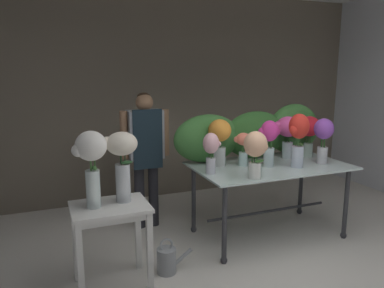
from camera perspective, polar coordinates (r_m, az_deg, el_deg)
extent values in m
plane|color=silver|center=(4.55, 5.24, -13.18)|extent=(7.76, 7.76, 0.00)
cube|color=#706656|center=(5.65, -2.11, 7.21)|extent=(5.97, 0.12, 2.95)
cube|color=silver|center=(4.29, 11.68, -3.21)|extent=(1.71, 0.99, 0.02)
cylinder|color=#38383D|center=(3.74, 4.92, -11.99)|extent=(0.05, 0.05, 0.81)
sphere|color=#38383D|center=(3.90, 4.83, -17.06)|extent=(0.07, 0.07, 0.07)
cylinder|color=#38383D|center=(4.59, 22.23, -8.34)|extent=(0.05, 0.05, 0.81)
sphere|color=#38383D|center=(4.72, 21.88, -12.65)|extent=(0.07, 0.07, 0.07)
cylinder|color=#38383D|center=(4.41, 0.25, -8.25)|extent=(0.05, 0.05, 0.81)
sphere|color=#38383D|center=(4.55, 0.25, -12.73)|extent=(0.07, 0.07, 0.07)
cylinder|color=#38383D|center=(5.14, 16.13, -5.81)|extent=(0.05, 0.05, 0.81)
sphere|color=#38383D|center=(5.26, 15.90, -9.73)|extent=(0.07, 0.07, 0.07)
cylinder|color=#38383D|center=(4.46, 11.40, -9.93)|extent=(1.51, 0.03, 0.03)
cube|color=white|center=(3.31, -12.29, -9.25)|extent=(0.65, 0.49, 0.03)
cube|color=white|center=(3.33, -12.25, -9.98)|extent=(0.59, 0.43, 0.06)
cube|color=white|center=(3.25, -16.50, -17.16)|extent=(0.05, 0.05, 0.72)
cube|color=white|center=(3.33, -6.37, -15.97)|extent=(0.05, 0.05, 0.72)
cube|color=white|center=(3.62, -17.17, -14.13)|extent=(0.05, 0.05, 0.72)
cube|color=white|center=(3.69, -8.15, -13.17)|extent=(0.05, 0.05, 0.72)
cylinder|color=#232328|center=(4.57, -7.92, -7.38)|extent=(0.12, 0.12, 0.85)
cylinder|color=#232328|center=(4.62, -5.85, -7.16)|extent=(0.12, 0.12, 0.85)
cube|color=#999EA8|center=(4.42, -7.09, 1.45)|extent=(0.40, 0.22, 0.57)
cube|color=#192833|center=(4.32, -6.69, 0.68)|extent=(0.34, 0.02, 0.69)
cylinder|color=#936B4C|center=(4.36, -10.22, 1.33)|extent=(0.09, 0.09, 0.55)
cylinder|color=#936B4C|center=(4.49, -4.06, 1.76)|extent=(0.09, 0.09, 0.55)
sphere|color=#936B4C|center=(4.37, -7.21, 6.27)|extent=(0.20, 0.20, 0.20)
ellipsoid|color=black|center=(4.39, -7.30, 7.13)|extent=(0.15, 0.15, 0.09)
ellipsoid|color=#387033|center=(4.27, 2.32, 0.83)|extent=(0.80, 0.31, 0.55)
ellipsoid|color=#2D6028|center=(4.56, 9.52, 1.42)|extent=(0.82, 0.31, 0.56)
ellipsoid|color=#387033|center=(4.85, 15.05, 2.19)|extent=(0.71, 0.32, 0.62)
cylinder|color=silver|center=(3.84, 2.84, -3.29)|extent=(0.10, 0.10, 0.16)
cylinder|color=#9EBCB2|center=(3.85, 2.84, -3.95)|extent=(0.09, 0.09, 0.07)
cylinder|color=#2D6028|center=(3.84, 3.19, -2.55)|extent=(0.01, 0.01, 0.24)
cylinder|color=#2D6028|center=(3.84, 2.63, -2.55)|extent=(0.01, 0.01, 0.24)
cylinder|color=#2D6028|center=(3.81, 2.90, -2.68)|extent=(0.01, 0.01, 0.24)
ellipsoid|color=#EFB2BC|center=(3.79, 2.88, 0.11)|extent=(0.17, 0.17, 0.21)
sphere|color=#EFB2BC|center=(3.80, 4.03, 0.01)|extent=(0.05, 0.05, 0.05)
cylinder|color=silver|center=(4.49, 19.04, -1.61)|extent=(0.12, 0.12, 0.19)
cylinder|color=#9EBCB2|center=(4.50, 19.00, -2.27)|extent=(0.11, 0.11, 0.08)
cylinder|color=#2D6028|center=(4.48, 19.26, -0.68)|extent=(0.01, 0.01, 0.32)
cylinder|color=#2D6028|center=(4.49, 18.89, -0.64)|extent=(0.01, 0.01, 0.32)
cylinder|color=#2D6028|center=(4.46, 18.95, -0.70)|extent=(0.01, 0.01, 0.32)
cylinder|color=#2D6028|center=(4.45, 19.30, -0.77)|extent=(0.01, 0.01, 0.32)
ellipsoid|color=purple|center=(4.43, 19.29, 2.18)|extent=(0.22, 0.22, 0.23)
cylinder|color=silver|center=(4.19, 11.48, -1.95)|extent=(0.12, 0.12, 0.21)
cylinder|color=#9EBCB2|center=(4.21, 11.45, -2.72)|extent=(0.11, 0.11, 0.09)
cylinder|color=#2D6028|center=(4.19, 11.84, -1.08)|extent=(0.01, 0.01, 0.31)
cylinder|color=#2D6028|center=(4.19, 11.35, -1.06)|extent=(0.01, 0.01, 0.31)
cylinder|color=#2D6028|center=(4.17, 11.24, -1.13)|extent=(0.01, 0.01, 0.31)
cylinder|color=#2D6028|center=(4.16, 11.82, -1.18)|extent=(0.01, 0.01, 0.31)
ellipsoid|color=#D1338E|center=(4.14, 11.64, 1.95)|extent=(0.19, 0.19, 0.23)
sphere|color=#D1338E|center=(4.12, 10.55, 1.90)|extent=(0.09, 0.09, 0.09)
sphere|color=#D1338E|center=(4.16, 12.55, 1.85)|extent=(0.10, 0.10, 0.10)
cylinder|color=silver|center=(4.64, 14.16, -0.88)|extent=(0.13, 0.13, 0.19)
cylinder|color=#9EBCB2|center=(4.65, 14.13, -1.53)|extent=(0.12, 0.12, 0.08)
cylinder|color=#2D6028|center=(4.64, 14.33, -0.11)|extent=(0.01, 0.01, 0.30)
cylinder|color=#2D6028|center=(4.65, 14.00, -0.08)|extent=(0.01, 0.01, 0.30)
cylinder|color=#2D6028|center=(4.61, 13.85, -0.16)|extent=(0.01, 0.01, 0.30)
cylinder|color=#2D6028|center=(4.60, 14.42, -0.21)|extent=(0.01, 0.01, 0.30)
ellipsoid|color=#E54C9E|center=(4.59, 14.33, 2.56)|extent=(0.29, 0.29, 0.24)
sphere|color=#E54C9E|center=(4.53, 12.89, 2.80)|extent=(0.09, 0.09, 0.09)
sphere|color=#E54C9E|center=(4.65, 15.33, 2.94)|extent=(0.09, 0.09, 0.09)
cylinder|color=silver|center=(4.19, 7.72, -2.22)|extent=(0.10, 0.10, 0.15)
cylinder|color=#9EBCB2|center=(4.20, 7.70, -2.79)|extent=(0.09, 0.09, 0.06)
cylinder|color=#387033|center=(4.19, 7.95, -1.44)|extent=(0.01, 0.01, 0.24)
cylinder|color=#387033|center=(4.19, 7.57, -1.45)|extent=(0.01, 0.01, 0.24)
cylinder|color=#387033|center=(4.16, 7.70, -1.55)|extent=(0.01, 0.01, 0.24)
ellipsoid|color=#EF7A60|center=(4.15, 7.80, 0.73)|extent=(0.17, 0.17, 0.14)
sphere|color=#EF7A60|center=(4.14, 6.77, 0.70)|extent=(0.07, 0.07, 0.07)
cylinder|color=silver|center=(4.14, 4.14, -1.90)|extent=(0.14, 0.14, 0.21)
cylinder|color=#9EBCB2|center=(4.15, 4.13, -2.70)|extent=(0.12, 0.12, 0.09)
cylinder|color=#28562D|center=(4.13, 4.38, -1.06)|extent=(0.01, 0.01, 0.31)
cylinder|color=#28562D|center=(4.14, 3.83, -1.05)|extent=(0.01, 0.01, 0.31)
cylinder|color=#28562D|center=(4.09, 4.26, -1.19)|extent=(0.01, 0.01, 0.31)
ellipsoid|color=orange|center=(4.08, 4.20, 2.06)|extent=(0.25, 0.25, 0.24)
sphere|color=orange|center=(4.05, 3.10, 1.60)|extent=(0.09, 0.09, 0.09)
ellipsoid|color=#477F3D|center=(4.13, 3.77, -0.14)|extent=(0.08, 0.11, 0.03)
cylinder|color=silver|center=(3.72, 9.44, -3.95)|extent=(0.12, 0.12, 0.16)
cylinder|color=#9EBCB2|center=(3.73, 9.41, -4.62)|extent=(0.11, 0.11, 0.07)
cylinder|color=#387033|center=(3.71, 9.70, -3.07)|extent=(0.01, 0.01, 0.26)
cylinder|color=#387033|center=(3.72, 9.40, -3.02)|extent=(0.01, 0.01, 0.26)
cylinder|color=#387033|center=(3.69, 9.04, -3.13)|extent=(0.01, 0.01, 0.26)
cylinder|color=#387033|center=(3.69, 9.64, -3.16)|extent=(0.01, 0.01, 0.26)
ellipsoid|color=#F4B78E|center=(3.66, 9.57, -0.01)|extent=(0.23, 0.23, 0.25)
sphere|color=#F4B78E|center=(3.63, 8.80, -0.81)|extent=(0.11, 0.11, 0.11)
sphere|color=#F4B78E|center=(3.68, 10.75, -0.40)|extent=(0.09, 0.09, 0.09)
ellipsoid|color=#387033|center=(3.68, 10.19, -2.51)|extent=(0.10, 0.05, 0.03)
cylinder|color=silver|center=(4.24, 15.62, -1.85)|extent=(0.13, 0.13, 0.23)
cylinder|color=#9EBCB2|center=(4.25, 15.57, -2.70)|extent=(0.12, 0.12, 0.10)
cylinder|color=#387033|center=(4.25, 15.97, -0.82)|extent=(0.01, 0.01, 0.36)
cylinder|color=#387033|center=(4.23, 15.30, -0.84)|extent=(0.01, 0.01, 0.36)
cylinder|color=#387033|center=(4.20, 15.67, -0.94)|extent=(0.01, 0.01, 0.36)
ellipsoid|color=red|center=(4.17, 15.86, 2.60)|extent=(0.22, 0.22, 0.27)
sphere|color=red|center=(4.11, 15.14, 2.07)|extent=(0.10, 0.10, 0.10)
sphere|color=red|center=(4.21, 16.56, 1.97)|extent=(0.08, 0.08, 0.08)
ellipsoid|color=#477F3D|center=(4.21, 16.06, -0.04)|extent=(0.07, 0.11, 0.03)
cylinder|color=silver|center=(4.77, 17.09, -0.87)|extent=(0.11, 0.11, 0.17)
cylinder|color=#9EBCB2|center=(4.78, 17.06, -1.42)|extent=(0.10, 0.10, 0.07)
cylinder|color=#477F3D|center=(4.77, 17.39, -0.01)|extent=(0.01, 0.01, 0.29)
cylinder|color=#477F3D|center=(4.76, 16.85, 0.01)|extent=(0.01, 0.01, 0.29)
cylinder|color=#477F3D|center=(4.74, 17.22, -0.07)|extent=(0.01, 0.01, 0.29)
ellipsoid|color=red|center=(4.72, 17.29, 2.56)|extent=(0.26, 0.26, 0.24)
sphere|color=red|center=(4.67, 16.49, 2.51)|extent=(0.09, 0.09, 0.09)
sphere|color=red|center=(4.77, 17.91, 2.94)|extent=(0.10, 0.10, 0.10)
cylinder|color=silver|center=(3.24, -14.69, -6.58)|extent=(0.12, 0.12, 0.32)
cylinder|color=#9EBCB2|center=(3.27, -14.61, -8.07)|extent=(0.11, 0.11, 0.13)
cylinder|color=#477F3D|center=(3.22, -14.33, -5.38)|extent=(0.01, 0.01, 0.44)
cylinder|color=#477F3D|center=(3.23, -14.93, -5.33)|extent=(0.01, 0.01, 0.44)
cylinder|color=#477F3D|center=(3.20, -14.90, -5.48)|extent=(0.01, 0.01, 0.44)
ellipsoid|color=white|center=(3.15, -15.02, -0.27)|extent=(0.26, 0.26, 0.24)
sphere|color=white|center=(3.13, -16.82, -0.93)|extent=(0.11, 0.11, 0.11)
sphere|color=white|center=(3.15, -13.76, -0.18)|extent=(0.10, 0.10, 0.10)
ellipsoid|color=#477F3D|center=(3.18, -14.56, -3.51)|extent=(0.05, 0.10, 0.03)
cylinder|color=silver|center=(3.32, -10.36, -5.79)|extent=(0.13, 0.13, 0.33)
cylinder|color=#9EBCB2|center=(3.35, -10.30, -7.33)|extent=(0.12, 0.12, 0.14)
cylinder|color=#28562D|center=(3.31, -9.99, -4.68)|extent=(0.01, 0.01, 0.44)
cylinder|color=#28562D|center=(3.32, -10.62, -4.64)|extent=(0.01, 0.01, 0.44)
cylinder|color=#28562D|center=(3.29, -10.54, -4.83)|extent=(0.01, 0.01, 0.44)
ellipsoid|color=silver|center=(3.24, -10.57, 0.06)|extent=(0.27, 0.27, 0.20)
sphere|color=silver|center=(3.23, -12.67, 0.13)|extent=(0.11, 0.11, 0.11)
sphere|color=silver|center=(3.22, -9.27, 0.04)|extent=(0.11, 0.11, 0.11)
ellipsoid|color=#28562D|center=(3.24, -9.78, -2.76)|extent=(0.11, 0.06, 0.03)
cylinder|color=#999EA3|center=(3.70, -3.88, -17.17)|extent=(0.18, 0.18, 0.24)
cylinder|color=#999EA3|center=(3.74, -1.30, -16.58)|extent=(0.18, 0.04, 0.14)
torus|color=#999EA3|center=(3.63, -3.91, -14.95)|extent=(0.13, 0.02, 0.13)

